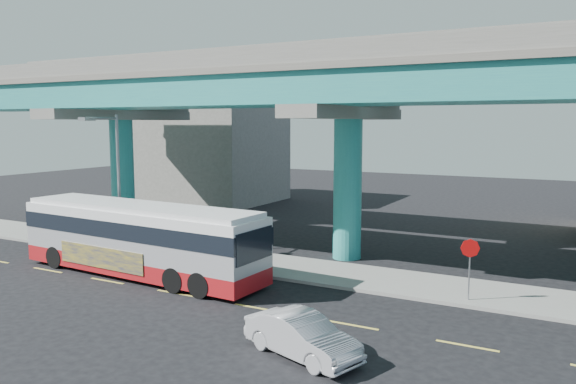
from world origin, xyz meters
The scene contains 10 objects.
ground centered at (0.00, 0.00, 0.00)m, with size 120.00×120.00×0.00m, color black.
sidewalk centered at (0.00, 5.50, 0.07)m, with size 70.00×4.00×0.15m, color gray.
lane_markings centered at (0.00, -0.30, 0.01)m, with size 58.00×0.12×0.01m.
viaduct centered at (0.00, 9.11, 9.14)m, with size 52.00×12.40×11.70m.
building_concrete centered at (-20.00, 24.00, 4.50)m, with size 12.00×10.00×9.00m, color gray.
transit_bus centered at (-7.33, 1.20, 1.86)m, with size 13.39×3.61×3.40m.
sedan centered at (3.63, -3.56, 0.66)m, with size 4.27×2.64×1.33m, color #ABAAAF.
parked_car centered at (-16.65, 5.63, 0.84)m, with size 4.17×1.93×1.38m, color #2E2F33.
street_lamp centered at (-11.36, 3.45, 5.04)m, with size 0.50×2.46×7.49m.
stop_sign centered at (7.20, 4.18, 1.93)m, with size 0.72×0.25×2.49m.
Camera 1 is at (11.09, -18.43, 7.19)m, focal length 35.00 mm.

